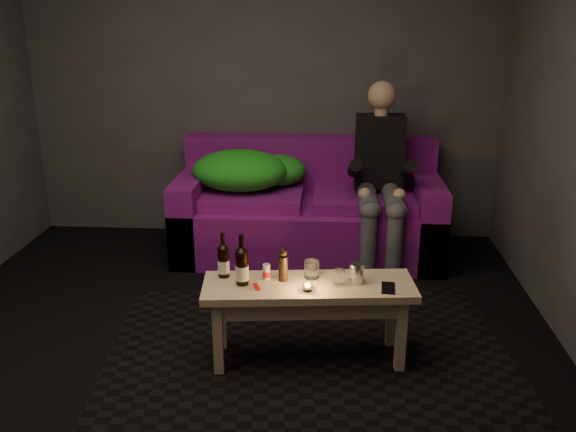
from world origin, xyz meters
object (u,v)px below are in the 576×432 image
object	(u,v)px
beer_bottle_a	(223,261)
beer_bottle_b	(242,266)
sofa	(308,213)
coffee_table	(309,297)
steel_cup	(357,273)
person	(380,173)

from	to	relation	value
beer_bottle_a	beer_bottle_b	distance (m)	0.15
beer_bottle_a	sofa	bearing A→B (deg)	75.50
coffee_table	beer_bottle_a	xyz separation A→B (m)	(-0.48, 0.06, 0.18)
sofa	steel_cup	xyz separation A→B (m)	(0.33, -1.64, 0.21)
coffee_table	steel_cup	world-z (taller)	steel_cup
sofa	person	distance (m)	0.70
person	steel_cup	size ratio (longest dim) A/B	12.42
sofa	person	xyz separation A→B (m)	(0.55, -0.17, 0.40)
beer_bottle_a	person	bearing A→B (deg)	55.98
sofa	steel_cup	size ratio (longest dim) A/B	18.61
sofa	beer_bottle_a	size ratio (longest dim) A/B	8.04
beer_bottle_b	steel_cup	world-z (taller)	beer_bottle_b
person	beer_bottle_a	xyz separation A→B (m)	(-0.97, -1.44, -0.15)
person	beer_bottle_b	distance (m)	1.76
beer_bottle_a	steel_cup	distance (m)	0.75
coffee_table	steel_cup	xyz separation A→B (m)	(0.26, 0.03, 0.14)
sofa	person	size ratio (longest dim) A/B	1.50
person	coffee_table	distance (m)	1.61
coffee_table	beer_bottle_a	size ratio (longest dim) A/B	4.61
steel_cup	coffee_table	bearing A→B (deg)	-172.65
coffee_table	beer_bottle_a	bearing A→B (deg)	172.95
beer_bottle_b	beer_bottle_a	bearing A→B (deg)	142.34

